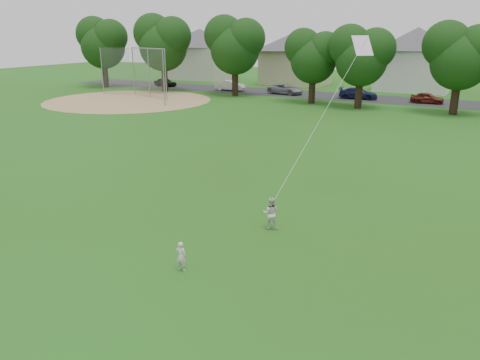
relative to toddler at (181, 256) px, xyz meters
The scene contains 10 objects.
ground 1.45m from the toddler, 141.55° to the left, with size 160.00×160.00×0.00m, color #275313.
street 42.86m from the toddler, 91.42° to the left, with size 90.00×7.00×0.01m, color #2D2D30.
dirt_infield 39.56m from the toddler, 133.18° to the left, with size 18.00×18.00×0.02m, color #9E7F51.
toddler is the anchor object (origin of this frame).
older_boy 4.48m from the toddler, 75.59° to the left, with size 0.61×0.48×1.26m, color silver.
kite 8.03m from the toddler, 74.64° to the left, with size 1.41×3.29×8.10m.
baseball_backstop 41.13m from the toddler, 130.42° to the left, with size 11.80×5.20×5.43m.
tree_row 37.08m from the toddler, 93.07° to the left, with size 81.29×8.47×9.62m.
parked_cars 41.85m from the toddler, 89.47° to the left, with size 63.44×2.58×1.27m.
house_row 53.04m from the toddler, 88.98° to the left, with size 77.27×13.58×10.33m.
Camera 1 is at (8.91, -11.67, 7.24)m, focal length 35.00 mm.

